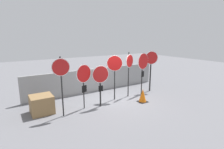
{
  "coord_description": "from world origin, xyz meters",
  "views": [
    {
      "loc": [
        -4.91,
        -7.4,
        3.37
      ],
      "look_at": [
        -0.21,
        0.0,
        1.46
      ],
      "focal_mm": 28.0,
      "sensor_mm": 36.0,
      "label": 1
    }
  ],
  "objects_px": {
    "stop_sign_3": "(115,66)",
    "stop_sign_5": "(143,64)",
    "storage_crate": "(42,104)",
    "traffic_cone_0": "(143,95)",
    "stop_sign_6": "(151,64)",
    "stop_sign_1": "(84,76)",
    "stop_sign_0": "(61,73)",
    "stop_sign_4": "(129,65)",
    "stop_sign_2": "(101,78)"
  },
  "relations": [
    {
      "from": "stop_sign_1",
      "to": "stop_sign_3",
      "type": "distance_m",
      "value": 1.89
    },
    {
      "from": "stop_sign_1",
      "to": "stop_sign_3",
      "type": "height_order",
      "value": "stop_sign_3"
    },
    {
      "from": "stop_sign_3",
      "to": "stop_sign_5",
      "type": "xyz_separation_m",
      "value": [
        1.88,
        -0.12,
        -0.0
      ]
    },
    {
      "from": "stop_sign_0",
      "to": "stop_sign_5",
      "type": "xyz_separation_m",
      "value": [
        4.85,
        0.41,
        -0.08
      ]
    },
    {
      "from": "stop_sign_3",
      "to": "storage_crate",
      "type": "height_order",
      "value": "stop_sign_3"
    },
    {
      "from": "stop_sign_0",
      "to": "stop_sign_4",
      "type": "bearing_deg",
      "value": 18.93
    },
    {
      "from": "stop_sign_3",
      "to": "traffic_cone_0",
      "type": "bearing_deg",
      "value": -12.27
    },
    {
      "from": "stop_sign_0",
      "to": "storage_crate",
      "type": "xyz_separation_m",
      "value": [
        -0.71,
        0.87,
        -1.52
      ]
    },
    {
      "from": "stop_sign_1",
      "to": "storage_crate",
      "type": "distance_m",
      "value": 2.25
    },
    {
      "from": "stop_sign_2",
      "to": "traffic_cone_0",
      "type": "xyz_separation_m",
      "value": [
        2.16,
        -0.62,
        -1.09
      ]
    },
    {
      "from": "stop_sign_0",
      "to": "stop_sign_5",
      "type": "distance_m",
      "value": 4.87
    },
    {
      "from": "stop_sign_1",
      "to": "traffic_cone_0",
      "type": "xyz_separation_m",
      "value": [
        2.93,
        -0.8,
        -1.23
      ]
    },
    {
      "from": "stop_sign_2",
      "to": "stop_sign_4",
      "type": "distance_m",
      "value": 2.17
    },
    {
      "from": "stop_sign_5",
      "to": "stop_sign_6",
      "type": "distance_m",
      "value": 0.89
    },
    {
      "from": "stop_sign_4",
      "to": "stop_sign_0",
      "type": "bearing_deg",
      "value": 165.48
    },
    {
      "from": "stop_sign_2",
      "to": "stop_sign_4",
      "type": "xyz_separation_m",
      "value": [
        2.08,
        0.46,
        0.41
      ]
    },
    {
      "from": "stop_sign_1",
      "to": "stop_sign_3",
      "type": "xyz_separation_m",
      "value": [
        1.86,
        0.25,
        0.26
      ]
    },
    {
      "from": "stop_sign_1",
      "to": "stop_sign_5",
      "type": "distance_m",
      "value": 3.75
    },
    {
      "from": "stop_sign_5",
      "to": "stop_sign_1",
      "type": "bearing_deg",
      "value": 170.02
    },
    {
      "from": "stop_sign_3",
      "to": "stop_sign_5",
      "type": "relative_size",
      "value": 0.99
    },
    {
      "from": "traffic_cone_0",
      "to": "storage_crate",
      "type": "height_order",
      "value": "storage_crate"
    },
    {
      "from": "stop_sign_0",
      "to": "storage_crate",
      "type": "bearing_deg",
      "value": 140.18
    },
    {
      "from": "stop_sign_0",
      "to": "stop_sign_4",
      "type": "height_order",
      "value": "stop_sign_0"
    },
    {
      "from": "stop_sign_1",
      "to": "stop_sign_6",
      "type": "height_order",
      "value": "stop_sign_6"
    },
    {
      "from": "stop_sign_0",
      "to": "storage_crate",
      "type": "height_order",
      "value": "stop_sign_0"
    },
    {
      "from": "traffic_cone_0",
      "to": "stop_sign_3",
      "type": "bearing_deg",
      "value": 135.56
    },
    {
      "from": "stop_sign_4",
      "to": "storage_crate",
      "type": "distance_m",
      "value": 4.9
    },
    {
      "from": "traffic_cone_0",
      "to": "storage_crate",
      "type": "distance_m",
      "value": 4.95
    },
    {
      "from": "traffic_cone_0",
      "to": "storage_crate",
      "type": "bearing_deg",
      "value": 163.63
    },
    {
      "from": "stop_sign_3",
      "to": "stop_sign_5",
      "type": "bearing_deg",
      "value": 28.63
    },
    {
      "from": "stop_sign_4",
      "to": "stop_sign_3",
      "type": "bearing_deg",
      "value": 159.23
    },
    {
      "from": "stop_sign_0",
      "to": "traffic_cone_0",
      "type": "height_order",
      "value": "stop_sign_0"
    },
    {
      "from": "stop_sign_2",
      "to": "stop_sign_3",
      "type": "distance_m",
      "value": 1.24
    },
    {
      "from": "stop_sign_3",
      "to": "stop_sign_6",
      "type": "distance_m",
      "value": 2.74
    },
    {
      "from": "stop_sign_3",
      "to": "traffic_cone_0",
      "type": "relative_size",
      "value": 3.45
    },
    {
      "from": "stop_sign_4",
      "to": "stop_sign_6",
      "type": "height_order",
      "value": "stop_sign_4"
    },
    {
      "from": "stop_sign_0",
      "to": "stop_sign_6",
      "type": "relative_size",
      "value": 1.03
    },
    {
      "from": "stop_sign_6",
      "to": "storage_crate",
      "type": "xyz_separation_m",
      "value": [
        -6.41,
        0.24,
        -1.35
      ]
    },
    {
      "from": "stop_sign_0",
      "to": "stop_sign_1",
      "type": "xyz_separation_m",
      "value": [
        1.11,
        0.27,
        -0.34
      ]
    },
    {
      "from": "stop_sign_5",
      "to": "storage_crate",
      "type": "bearing_deg",
      "value": 163.25
    },
    {
      "from": "stop_sign_4",
      "to": "stop_sign_6",
      "type": "distance_m",
      "value": 1.74
    },
    {
      "from": "stop_sign_0",
      "to": "stop_sign_4",
      "type": "xyz_separation_m",
      "value": [
        3.96,
        0.55,
        -0.08
      ]
    },
    {
      "from": "storage_crate",
      "to": "traffic_cone_0",
      "type": "bearing_deg",
      "value": -16.37
    },
    {
      "from": "stop_sign_2",
      "to": "stop_sign_5",
      "type": "height_order",
      "value": "stop_sign_5"
    },
    {
      "from": "stop_sign_0",
      "to": "stop_sign_6",
      "type": "bearing_deg",
      "value": 17.21
    },
    {
      "from": "stop_sign_2",
      "to": "traffic_cone_0",
      "type": "height_order",
      "value": "stop_sign_2"
    },
    {
      "from": "stop_sign_4",
      "to": "traffic_cone_0",
      "type": "distance_m",
      "value": 1.85
    },
    {
      "from": "stop_sign_1",
      "to": "stop_sign_6",
      "type": "xyz_separation_m",
      "value": [
        4.59,
        0.35,
        0.18
      ]
    },
    {
      "from": "stop_sign_4",
      "to": "stop_sign_6",
      "type": "relative_size",
      "value": 1.01
    },
    {
      "from": "stop_sign_6",
      "to": "storage_crate",
      "type": "height_order",
      "value": "stop_sign_6"
    }
  ]
}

